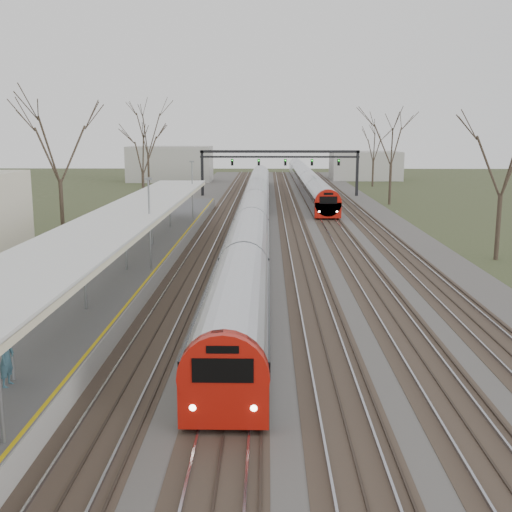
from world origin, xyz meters
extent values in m
cube|color=#474442|center=(0.00, 55.00, 0.05)|extent=(24.00, 160.00, 0.10)
cube|color=#4C3828|center=(-6.00, 55.00, 0.09)|extent=(2.60, 160.00, 0.06)
cube|color=gray|center=(-6.72, 55.00, 0.16)|extent=(0.07, 160.00, 0.12)
cube|color=gray|center=(-5.28, 55.00, 0.16)|extent=(0.07, 160.00, 0.12)
cube|color=#4C3828|center=(-2.50, 55.00, 0.09)|extent=(2.60, 160.00, 0.06)
cube|color=gray|center=(-3.22, 55.00, 0.16)|extent=(0.07, 160.00, 0.12)
cube|color=gray|center=(-1.78, 55.00, 0.16)|extent=(0.07, 160.00, 0.12)
cube|color=#4C3828|center=(1.00, 55.00, 0.09)|extent=(2.60, 160.00, 0.06)
cube|color=gray|center=(0.28, 55.00, 0.16)|extent=(0.07, 160.00, 0.12)
cube|color=gray|center=(1.72, 55.00, 0.16)|extent=(0.07, 160.00, 0.12)
cube|color=#4C3828|center=(4.50, 55.00, 0.09)|extent=(2.60, 160.00, 0.06)
cube|color=gray|center=(3.78, 55.00, 0.16)|extent=(0.07, 160.00, 0.12)
cube|color=gray|center=(5.22, 55.00, 0.16)|extent=(0.07, 160.00, 0.12)
cube|color=#4C3828|center=(8.00, 55.00, 0.09)|extent=(2.60, 160.00, 0.06)
cube|color=gray|center=(7.28, 55.00, 0.16)|extent=(0.07, 160.00, 0.12)
cube|color=gray|center=(8.72, 55.00, 0.16)|extent=(0.07, 160.00, 0.12)
cube|color=#9E9B93|center=(-9.05, 37.50, 0.50)|extent=(3.50, 69.00, 1.00)
cylinder|color=slate|center=(-9.05, 18.00, 2.50)|extent=(0.14, 0.14, 3.00)
cylinder|color=slate|center=(-9.05, 26.00, 2.50)|extent=(0.14, 0.14, 3.00)
cylinder|color=slate|center=(-9.05, 34.00, 2.50)|extent=(0.14, 0.14, 3.00)
cylinder|color=slate|center=(-9.05, 42.00, 2.50)|extent=(0.14, 0.14, 3.00)
cylinder|color=slate|center=(-9.05, 50.00, 2.50)|extent=(0.14, 0.14, 3.00)
cube|color=silver|center=(-9.05, 33.00, 4.05)|extent=(4.10, 50.00, 0.12)
cube|color=beige|center=(-9.05, 33.00, 3.88)|extent=(4.10, 50.00, 0.25)
cube|color=black|center=(-10.00, 85.00, 3.00)|extent=(0.35, 0.35, 6.00)
cube|color=black|center=(10.50, 85.00, 3.00)|extent=(0.35, 0.35, 6.00)
cube|color=black|center=(0.25, 85.00, 5.90)|extent=(21.00, 0.35, 0.35)
cube|color=black|center=(0.25, 85.00, 5.20)|extent=(21.00, 0.25, 0.25)
cube|color=black|center=(-6.00, 84.80, 4.50)|extent=(0.32, 0.22, 0.85)
sphere|color=#0CFF19|center=(-6.00, 84.66, 4.75)|extent=(0.16, 0.16, 0.16)
cube|color=black|center=(-2.50, 84.80, 4.50)|extent=(0.32, 0.22, 0.85)
sphere|color=#0CFF19|center=(-2.50, 84.66, 4.75)|extent=(0.16, 0.16, 0.16)
cube|color=black|center=(1.00, 84.80, 4.50)|extent=(0.32, 0.22, 0.85)
sphere|color=#0CFF19|center=(1.00, 84.66, 4.75)|extent=(0.16, 0.16, 0.16)
cube|color=black|center=(4.50, 84.80, 4.50)|extent=(0.32, 0.22, 0.85)
sphere|color=#0CFF19|center=(4.50, 84.66, 4.75)|extent=(0.16, 0.16, 0.16)
cube|color=black|center=(8.00, 84.80, 4.50)|extent=(0.32, 0.22, 0.85)
sphere|color=#0CFF19|center=(8.00, 84.66, 4.75)|extent=(0.16, 0.16, 0.16)
cylinder|color=#2D231C|center=(-17.00, 48.00, 2.48)|extent=(0.30, 0.30, 4.95)
cylinder|color=#2D231C|center=(14.00, 42.00, 2.25)|extent=(0.30, 0.30, 4.50)
cube|color=#A9ABB3|center=(-2.50, 61.41, 1.10)|extent=(2.55, 90.00, 1.60)
cylinder|color=#A9ABB3|center=(-2.50, 61.41, 1.75)|extent=(2.60, 89.70, 2.60)
cube|color=black|center=(-2.50, 61.41, 1.85)|extent=(2.62, 89.40, 0.55)
cube|color=#A71209|center=(-2.50, 16.51, 1.05)|extent=(2.55, 0.50, 1.50)
cylinder|color=#A71209|center=(-2.50, 16.56, 1.75)|extent=(2.60, 0.60, 2.60)
cube|color=black|center=(-2.50, 16.29, 2.05)|extent=(1.70, 0.12, 0.70)
sphere|color=white|center=(-3.35, 16.31, 0.95)|extent=(0.22, 0.22, 0.22)
sphere|color=white|center=(-1.65, 16.31, 0.95)|extent=(0.22, 0.22, 0.22)
cube|color=black|center=(-2.50, 61.41, 0.17)|extent=(1.80, 89.00, 0.35)
cube|color=#A9ABB3|center=(4.50, 98.48, 1.10)|extent=(2.55, 75.00, 1.60)
cylinder|color=#A9ABB3|center=(4.50, 98.48, 1.75)|extent=(2.60, 74.70, 2.60)
cube|color=black|center=(4.50, 98.48, 1.85)|extent=(2.62, 74.40, 0.55)
cube|color=#A71209|center=(4.50, 61.08, 1.05)|extent=(2.55, 0.50, 1.50)
cylinder|color=#A71209|center=(4.50, 61.13, 1.75)|extent=(2.60, 0.60, 2.60)
cube|color=black|center=(4.50, 60.86, 2.05)|extent=(1.70, 0.12, 0.70)
sphere|color=white|center=(3.65, 60.88, 0.95)|extent=(0.22, 0.22, 0.22)
sphere|color=white|center=(5.35, 60.88, 0.95)|extent=(0.22, 0.22, 0.22)
cube|color=black|center=(4.50, 98.48, 0.17)|extent=(1.80, 74.00, 0.35)
imported|color=#345665|center=(-9.03, 17.56, 1.87)|extent=(0.46, 0.66, 1.74)
camera|label=1|loc=(-1.28, -0.35, 8.49)|focal=45.00mm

